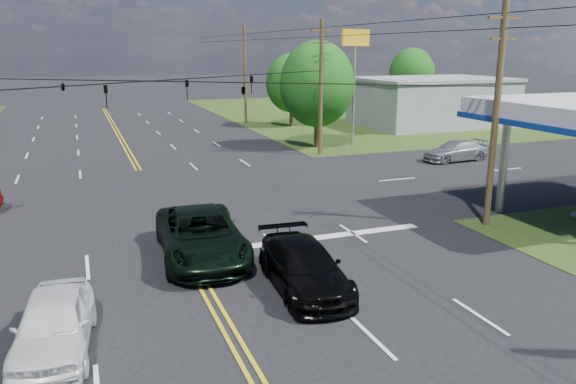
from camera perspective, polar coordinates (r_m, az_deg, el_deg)
name	(u,v)px	position (r m, az deg, el deg)	size (l,w,h in m)	color
ground	(156,202)	(29.08, -13.24, -0.98)	(280.00, 280.00, 0.00)	black
grass_ne	(408,111)	(71.53, 12.07, 8.05)	(46.00, 48.00, 0.03)	#2A3F14
stop_bar	(309,239)	(22.86, 2.12, -4.83)	(10.00, 0.50, 0.02)	silver
retail_ne	(431,103)	(58.62, 14.35, 8.75)	(14.00, 10.00, 4.40)	gray
pole_se	(496,113)	(25.15, 20.38, 7.56)	(1.60, 0.28, 9.50)	#3C2F19
pole_ne	(321,86)	(40.45, 3.36, 10.68)	(1.60, 0.28, 9.50)	#3C2F19
pole_right_far	(245,72)	(58.29, -4.40, 12.04)	(1.60, 0.28, 10.00)	#3C2F19
span_wire_signals	(149,81)	(28.13, -13.94, 10.88)	(26.00, 18.00, 1.13)	black
power_lines	(151,23)	(26.13, -13.73, 16.37)	(26.04, 100.00, 0.64)	black
tree_right_a	(317,84)	(43.59, 2.96, 10.89)	(5.70, 5.70, 8.18)	#3C2F19
tree_right_b	(291,83)	(55.67, 0.33, 11.00)	(4.94, 4.94, 7.09)	#3C2F19
tree_far_r	(412,74)	(68.98, 12.46, 11.59)	(5.32, 5.32, 7.63)	#3C2F19
pickup_dkgreen	(201,235)	(20.86, -8.83, -4.35)	(2.92, 6.33, 1.76)	black
suv_black	(304,267)	(18.10, 1.64, -7.60)	(2.09, 5.14, 1.49)	black
pickup_white	(54,324)	(15.73, -22.70, -12.25)	(1.81, 4.49, 1.53)	white
sedan_far	(455,151)	(40.30, 16.63, 4.03)	(1.93, 4.74, 1.37)	#AAAAAF
polesign_ne	(355,55)	(44.09, 6.81, 13.70)	(2.46, 0.60, 8.91)	#A5A5AA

